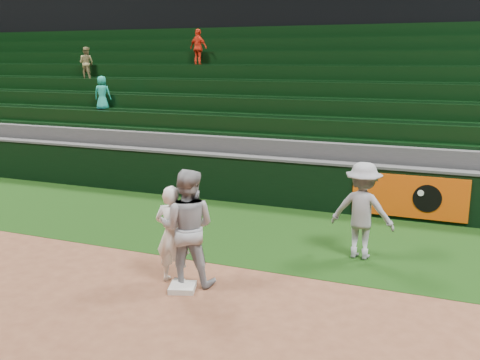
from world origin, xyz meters
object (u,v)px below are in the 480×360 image
(base_coach, at_px, (362,211))
(baserunner, at_px, (187,227))
(first_base, at_px, (182,288))
(first_baseman, at_px, (173,235))

(base_coach, bearing_deg, baserunner, 46.61)
(baserunner, bearing_deg, base_coach, -149.77)
(first_base, bearing_deg, baserunner, 97.97)
(baserunner, relative_size, base_coach, 1.07)
(first_baseman, relative_size, baserunner, 0.85)
(baserunner, xyz_separation_m, base_coach, (2.50, 2.30, -0.06))
(first_baseman, distance_m, base_coach, 3.62)
(first_base, height_order, base_coach, base_coach)
(first_base, height_order, baserunner, baserunner)
(first_base, height_order, first_baseman, first_baseman)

